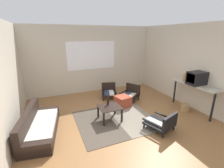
{
  "coord_description": "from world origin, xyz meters",
  "views": [
    {
      "loc": [
        -1.78,
        -3.32,
        2.36
      ],
      "look_at": [
        -0.0,
        0.87,
        0.93
      ],
      "focal_mm": 25.38,
      "sensor_mm": 36.0,
      "label": 1
    }
  ],
  "objects": [
    {
      "name": "crt_television",
      "position": [
        2.32,
        -0.12,
        1.11
      ],
      "size": [
        0.52,
        0.37,
        0.39
      ],
      "color": "black",
      "rests_on": "console_shelf"
    },
    {
      "name": "couch",
      "position": [
        -2.11,
        0.5,
        0.2
      ],
      "size": [
        0.97,
        1.86,
        0.63
      ],
      "color": "black",
      "rests_on": "ground"
    },
    {
      "name": "wicker_basket",
      "position": [
        2.16,
        0.0,
        0.12
      ],
      "size": [
        0.26,
        0.26,
        0.24
      ],
      "primitive_type": "cylinder",
      "color": "#9E7A4C",
      "rests_on": "ground"
    },
    {
      "name": "console_shelf",
      "position": [
        2.33,
        -0.05,
        0.8
      ],
      "size": [
        0.39,
        1.54,
        0.91
      ],
      "color": "#B2AD9E",
      "rests_on": "ground"
    },
    {
      "name": "armchair_corner",
      "position": [
        1.01,
        1.49,
        0.25
      ],
      "size": [
        0.81,
        0.8,
        0.57
      ],
      "color": "black",
      "rests_on": "ground"
    },
    {
      "name": "side_wall_left",
      "position": [
        -2.66,
        0.3,
        1.35
      ],
      "size": [
        0.12,
        6.6,
        2.7
      ],
      "primitive_type": "cube",
      "color": "beige",
      "rests_on": "ground"
    },
    {
      "name": "clay_vase",
      "position": [
        2.33,
        0.26,
        1.04
      ],
      "size": [
        0.2,
        0.2,
        0.31
      ],
      "color": "#A87047",
      "rests_on": "console_shelf"
    },
    {
      "name": "armchair_by_window",
      "position": [
        0.35,
        2.02,
        0.25
      ],
      "size": [
        0.68,
        0.69,
        0.55
      ],
      "color": "black",
      "rests_on": "ground"
    },
    {
      "name": "area_rug",
      "position": [
        -0.11,
        0.35,
        0.01
      ],
      "size": [
        2.16,
        1.92,
        0.01
      ],
      "color": "#4C4238",
      "rests_on": "ground"
    },
    {
      "name": "ground_plane",
      "position": [
        0.0,
        0.0,
        0.0
      ],
      "size": [
        7.8,
        7.8,
        0.0
      ],
      "primitive_type": "plane",
      "color": "olive"
    },
    {
      "name": "glass_bottle",
      "position": [
        -0.26,
        0.59,
        0.51
      ],
      "size": [
        0.06,
        0.06,
        0.25
      ],
      "color": "black",
      "rests_on": "coffee_table"
    },
    {
      "name": "side_wall_right",
      "position": [
        2.66,
        0.3,
        1.35
      ],
      "size": [
        0.12,
        6.6,
        2.7
      ],
      "primitive_type": "cube",
      "color": "beige",
      "rests_on": "ground"
    },
    {
      "name": "far_wall_with_window",
      "position": [
        0.0,
        3.06,
        1.35
      ],
      "size": [
        5.6,
        0.13,
        2.7
      ],
      "color": "beige",
      "rests_on": "ground"
    },
    {
      "name": "coffee_table",
      "position": [
        -0.26,
        0.44,
        0.33
      ],
      "size": [
        0.61,
        0.56,
        0.41
      ],
      "color": "black",
      "rests_on": "ground"
    },
    {
      "name": "armchair_striped_foreground",
      "position": [
        0.76,
        -0.57,
        0.23
      ],
      "size": [
        0.76,
        0.79,
        0.51
      ],
      "color": "black",
      "rests_on": "ground"
    },
    {
      "name": "ottoman_orange",
      "position": [
        0.49,
        1.08,
        0.18
      ],
      "size": [
        0.53,
        0.53,
        0.37
      ],
      "primitive_type": "cube",
      "rotation": [
        0.0,
        0.0,
        0.21
      ],
      "color": "#993D28",
      "rests_on": "ground"
    }
  ]
}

